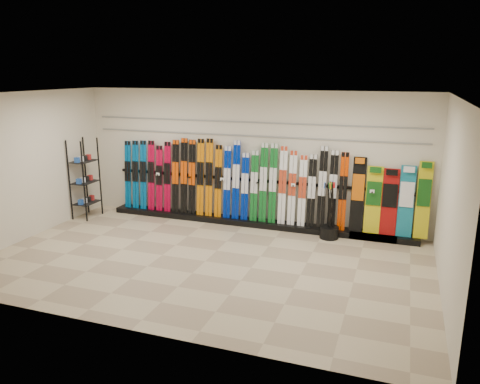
% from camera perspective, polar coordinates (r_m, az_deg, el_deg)
% --- Properties ---
extents(floor, '(8.00, 8.00, 0.00)m').
position_cam_1_polar(floor, '(8.71, -4.26, -8.42)').
color(floor, tan).
rests_on(floor, ground).
extents(back_wall, '(8.00, 0.00, 8.00)m').
position_cam_1_polar(back_wall, '(10.53, 1.05, 4.19)').
color(back_wall, beige).
rests_on(back_wall, floor).
extents(left_wall, '(0.00, 5.00, 5.00)m').
position_cam_1_polar(left_wall, '(10.49, -24.91, 2.80)').
color(left_wall, beige).
rests_on(left_wall, floor).
extents(right_wall, '(0.00, 5.00, 5.00)m').
position_cam_1_polar(right_wall, '(7.60, 24.34, -1.17)').
color(right_wall, beige).
rests_on(right_wall, floor).
extents(ceiling, '(8.00, 8.00, 0.00)m').
position_cam_1_polar(ceiling, '(8.03, -4.66, 11.71)').
color(ceiling, silver).
rests_on(ceiling, back_wall).
extents(ski_rack_base, '(8.00, 0.40, 0.12)m').
position_cam_1_polar(ski_rack_base, '(10.61, 1.79, -3.76)').
color(ski_rack_base, black).
rests_on(ski_rack_base, floor).
extents(skis, '(5.37, 0.18, 1.79)m').
position_cam_1_polar(skis, '(10.61, -1.63, 1.28)').
color(skis, '#005091').
rests_on(skis, ski_rack_base).
extents(snowboards, '(1.55, 0.24, 1.56)m').
position_cam_1_polar(snowboards, '(10.01, 17.78, -0.89)').
color(snowboards, black).
rests_on(snowboards, ski_rack_base).
extents(accessory_rack, '(0.40, 0.60, 1.87)m').
position_cam_1_polar(accessory_rack, '(11.59, -18.39, 1.56)').
color(accessory_rack, black).
rests_on(accessory_rack, floor).
extents(pole_bin, '(0.39, 0.39, 0.25)m').
position_cam_1_polar(pole_bin, '(9.97, 10.80, -4.85)').
color(pole_bin, black).
rests_on(pole_bin, floor).
extents(ski_poles, '(0.25, 0.26, 1.18)m').
position_cam_1_polar(ski_poles, '(9.80, 10.89, -2.21)').
color(ski_poles, black).
rests_on(ski_poles, pole_bin).
extents(slatwall_rail_0, '(7.60, 0.02, 0.03)m').
position_cam_1_polar(slatwall_rail_0, '(10.43, 1.03, 6.88)').
color(slatwall_rail_0, gray).
rests_on(slatwall_rail_0, back_wall).
extents(slatwall_rail_1, '(7.60, 0.02, 0.03)m').
position_cam_1_polar(slatwall_rail_1, '(10.39, 1.03, 8.52)').
color(slatwall_rail_1, gray).
rests_on(slatwall_rail_1, back_wall).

